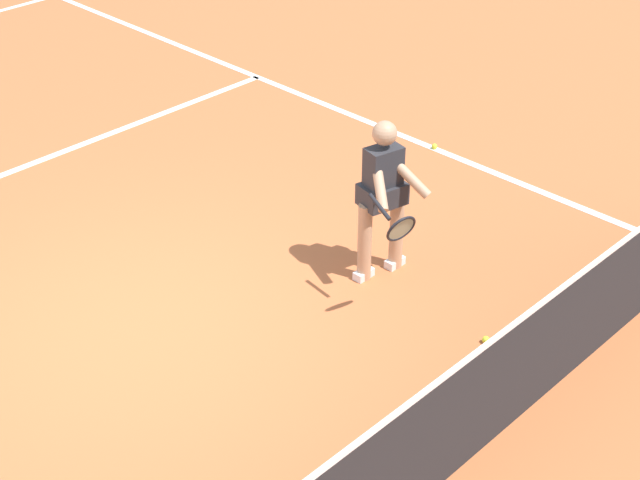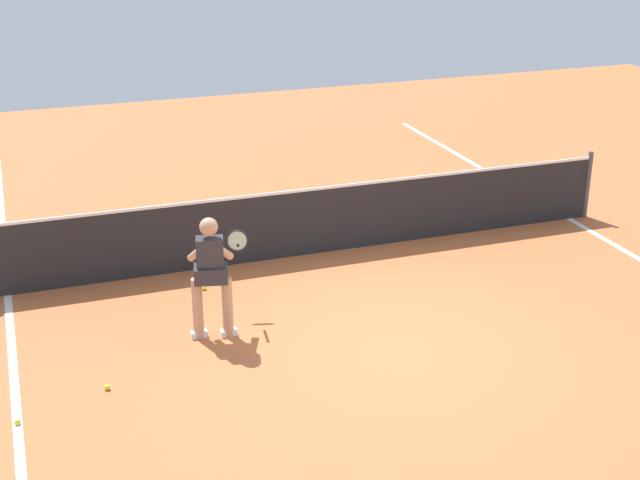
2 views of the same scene
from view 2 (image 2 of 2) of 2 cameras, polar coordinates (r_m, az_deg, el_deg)
ground_plane at (r=10.96m, az=5.07°, el=-6.64°), size 27.59×27.59×0.00m
sideline_left_marking at (r=10.16m, az=-18.63°, el=-10.28°), size 0.10×19.22×0.01m
court_net at (r=13.31m, az=-0.23°, el=1.25°), size 9.50×0.08×1.12m
tennis_player at (r=10.85m, az=-6.87°, el=-2.03°), size 0.92×0.90×1.55m
tennis_ball_near at (r=9.94m, az=-18.59°, el=-10.85°), size 0.07×0.07×0.07m
tennis_ball_mid at (r=10.28m, az=-13.31°, el=-9.04°), size 0.07×0.07×0.07m
tennis_ball_far at (r=12.40m, az=-7.35°, el=-3.01°), size 0.07×0.07×0.07m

